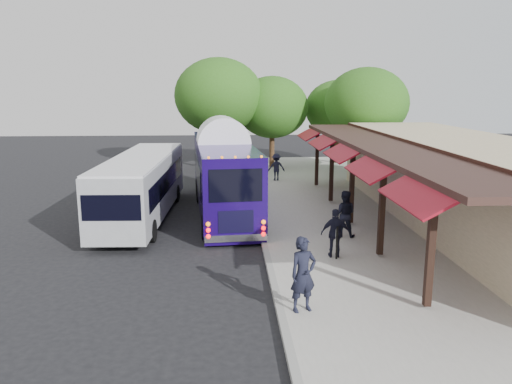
# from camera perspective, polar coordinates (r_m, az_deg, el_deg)

# --- Properties ---
(ground) EXTENTS (90.00, 90.00, 0.00)m
(ground) POSITION_cam_1_polar(r_m,az_deg,el_deg) (16.62, 1.21, -8.07)
(ground) COLOR black
(ground) RESTS_ON ground
(sidewalk) EXTENTS (10.00, 40.00, 0.15)m
(sidewalk) POSITION_cam_1_polar(r_m,az_deg,el_deg) (21.29, 13.92, -3.71)
(sidewalk) COLOR #9E9B93
(sidewalk) RESTS_ON ground
(curb) EXTENTS (0.20, 40.00, 0.16)m
(curb) POSITION_cam_1_polar(r_m,az_deg,el_deg) (20.39, 0.47, -4.04)
(curb) COLOR gray
(curb) RESTS_ON ground
(station_shelter) EXTENTS (8.15, 20.00, 3.60)m
(station_shelter) POSITION_cam_1_polar(r_m,az_deg,el_deg) (22.14, 22.54, 1.03)
(station_shelter) COLOR tan
(station_shelter) RESTS_ON ground
(coach_bus) EXTENTS (3.25, 11.05, 3.49)m
(coach_bus) POSITION_cam_1_polar(r_m,az_deg,el_deg) (22.82, -3.77, 2.28)
(coach_bus) COLOR #180651
(coach_bus) RESTS_ON ground
(city_bus) EXTENTS (2.61, 10.33, 2.76)m
(city_bus) POSITION_cam_1_polar(r_m,az_deg,el_deg) (22.38, -12.87, 0.91)
(city_bus) COLOR gray
(city_bus) RESTS_ON ground
(ped_a) EXTENTS (0.82, 0.67, 1.93)m
(ped_a) POSITION_cam_1_polar(r_m,az_deg,el_deg) (12.61, 5.41, -9.35)
(ped_a) COLOR black
(ped_a) RESTS_ON sidewalk
(ped_b) EXTENTS (1.01, 0.89, 1.76)m
(ped_b) POSITION_cam_1_polar(r_m,az_deg,el_deg) (18.98, 10.04, -2.45)
(ped_b) COLOR black
(ped_b) RESTS_ON sidewalk
(ped_c) EXTENTS (0.97, 0.45, 1.63)m
(ped_c) POSITION_cam_1_polar(r_m,az_deg,el_deg) (16.67, 9.06, -4.67)
(ped_c) COLOR black
(ped_c) RESTS_ON sidewalk
(ped_d) EXTENTS (1.11, 0.72, 1.63)m
(ped_d) POSITION_cam_1_polar(r_m,az_deg,el_deg) (30.08, 2.33, 2.88)
(ped_d) COLOR black
(ped_d) RESTS_ON sidewalk
(sign_board) EXTENTS (0.19, 0.48, 1.09)m
(sign_board) POSITION_cam_1_polar(r_m,az_deg,el_deg) (16.49, 9.24, -5.14)
(sign_board) COLOR black
(sign_board) RESTS_ON sidewalk
(tree_left) EXTENTS (5.03, 5.03, 6.45)m
(tree_left) POSITION_cam_1_polar(r_m,az_deg,el_deg) (35.14, 1.86, 9.64)
(tree_left) COLOR #382314
(tree_left) RESTS_ON ground
(tree_mid) EXTENTS (4.85, 4.85, 6.21)m
(tree_mid) POSITION_cam_1_polar(r_m,az_deg,el_deg) (37.47, 9.37, 9.40)
(tree_mid) COLOR #382314
(tree_mid) RESTS_ON ground
(tree_right) EXTENTS (5.43, 5.43, 6.96)m
(tree_right) POSITION_cam_1_polar(r_m,az_deg,el_deg) (33.53, 12.52, 9.85)
(tree_right) COLOR #382314
(tree_right) RESTS_ON ground
(tree_far) EXTENTS (5.97, 5.97, 7.64)m
(tree_far) POSITION_cam_1_polar(r_m,az_deg,el_deg) (34.22, -4.28, 10.90)
(tree_far) COLOR #382314
(tree_far) RESTS_ON ground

